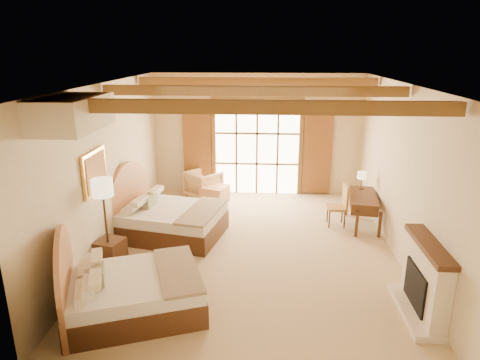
# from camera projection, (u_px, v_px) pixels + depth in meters

# --- Properties ---
(floor) EXTENTS (7.00, 7.00, 0.00)m
(floor) POSITION_uv_depth(u_px,v_px,m) (252.00, 249.00, 8.47)
(floor) COLOR #CEAE86
(floor) RESTS_ON ground
(wall_back) EXTENTS (5.50, 0.00, 5.50)m
(wall_back) POSITION_uv_depth(u_px,v_px,m) (257.00, 135.00, 11.33)
(wall_back) COLOR beige
(wall_back) RESTS_ON ground
(wall_left) EXTENTS (0.00, 7.00, 7.00)m
(wall_left) POSITION_uv_depth(u_px,v_px,m) (109.00, 169.00, 8.17)
(wall_left) COLOR beige
(wall_left) RESTS_ON ground
(wall_right) EXTENTS (0.00, 7.00, 7.00)m
(wall_right) POSITION_uv_depth(u_px,v_px,m) (402.00, 174.00, 7.83)
(wall_right) COLOR beige
(wall_right) RESTS_ON ground
(ceiling) EXTENTS (7.00, 7.00, 0.00)m
(ceiling) POSITION_uv_depth(u_px,v_px,m) (253.00, 84.00, 7.52)
(ceiling) COLOR #A97435
(ceiling) RESTS_ON ground
(ceiling_beams) EXTENTS (5.39, 4.60, 0.18)m
(ceiling_beams) POSITION_uv_depth(u_px,v_px,m) (253.00, 91.00, 7.56)
(ceiling_beams) COLOR brown
(ceiling_beams) RESTS_ON ceiling
(french_doors) EXTENTS (3.95, 0.08, 2.60)m
(french_doors) POSITION_uv_depth(u_px,v_px,m) (257.00, 148.00, 11.38)
(french_doors) COLOR white
(french_doors) RESTS_ON ground
(fireplace) EXTENTS (0.46, 1.40, 1.16)m
(fireplace) POSITION_uv_depth(u_px,v_px,m) (424.00, 283.00, 6.25)
(fireplace) COLOR beige
(fireplace) RESTS_ON ground
(painting) EXTENTS (0.06, 0.95, 0.75)m
(painting) POSITION_uv_depth(u_px,v_px,m) (95.00, 172.00, 7.40)
(painting) COLOR gold
(painting) RESTS_ON wall_left
(canopy_valance) EXTENTS (0.70, 1.40, 0.45)m
(canopy_valance) POSITION_uv_depth(u_px,v_px,m) (72.00, 113.00, 5.84)
(canopy_valance) COLOR beige
(canopy_valance) RESTS_ON ceiling
(bed_near) EXTENTS (2.42, 2.05, 1.29)m
(bed_near) POSITION_uv_depth(u_px,v_px,m) (124.00, 288.00, 6.34)
(bed_near) COLOR #462418
(bed_near) RESTS_ON floor
(bed_far) EXTENTS (2.33, 1.92, 1.34)m
(bed_far) POSITION_uv_depth(u_px,v_px,m) (165.00, 217.00, 8.96)
(bed_far) COLOR #462418
(bed_far) RESTS_ON floor
(nightstand) EXTENTS (0.56, 0.56, 0.54)m
(nightstand) POSITION_uv_depth(u_px,v_px,m) (110.00, 254.00, 7.65)
(nightstand) COLOR #462418
(nightstand) RESTS_ON floor
(floor_lamp) EXTENTS (0.36, 0.36, 1.70)m
(floor_lamp) POSITION_uv_depth(u_px,v_px,m) (103.00, 193.00, 7.25)
(floor_lamp) COLOR #3A2819
(floor_lamp) RESTS_ON floor
(armchair) EXTENTS (1.10, 1.11, 0.72)m
(armchair) POSITION_uv_depth(u_px,v_px,m) (204.00, 184.00, 11.32)
(armchair) COLOR tan
(armchair) RESTS_ON floor
(ottoman) EXTENTS (0.77, 0.77, 0.43)m
(ottoman) POSITION_uv_depth(u_px,v_px,m) (215.00, 194.00, 10.97)
(ottoman) COLOR #B87F4C
(ottoman) RESTS_ON floor
(desk) EXTENTS (0.76, 1.40, 0.72)m
(desk) POSITION_uv_depth(u_px,v_px,m) (362.00, 209.00, 9.47)
(desk) COLOR #462418
(desk) RESTS_ON floor
(desk_chair) EXTENTS (0.44, 0.44, 0.94)m
(desk_chair) POSITION_uv_depth(u_px,v_px,m) (337.00, 213.00, 9.51)
(desk_chair) COLOR olive
(desk_chair) RESTS_ON floor
(desk_lamp) EXTENTS (0.20, 0.20, 0.40)m
(desk_lamp) POSITION_uv_depth(u_px,v_px,m) (362.00, 176.00, 9.70)
(desk_lamp) COLOR #3A2819
(desk_lamp) RESTS_ON desk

